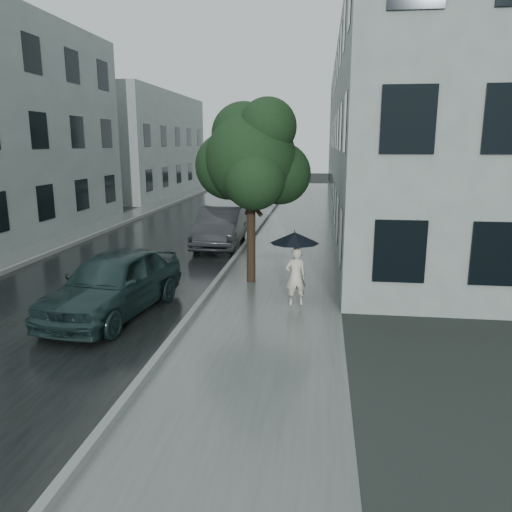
# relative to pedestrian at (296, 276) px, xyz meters

# --- Properties ---
(ground) EXTENTS (120.00, 120.00, 0.00)m
(ground) POSITION_rel_pedestrian_xyz_m (-0.84, -2.00, -0.77)
(ground) COLOR black
(ground) RESTS_ON ground
(sidewalk) EXTENTS (3.50, 60.00, 0.01)m
(sidewalk) POSITION_rel_pedestrian_xyz_m (-0.59, 10.00, -0.76)
(sidewalk) COLOR slate
(sidewalk) RESTS_ON ground
(kerb_near) EXTENTS (0.15, 60.00, 0.15)m
(kerb_near) POSITION_rel_pedestrian_xyz_m (-2.41, 10.00, -0.69)
(kerb_near) COLOR slate
(kerb_near) RESTS_ON ground
(asphalt_road) EXTENTS (6.85, 60.00, 0.00)m
(asphalt_road) POSITION_rel_pedestrian_xyz_m (-5.91, 10.00, -0.76)
(asphalt_road) COLOR black
(asphalt_road) RESTS_ON ground
(kerb_far) EXTENTS (0.15, 60.00, 0.15)m
(kerb_far) POSITION_rel_pedestrian_xyz_m (-9.41, 10.00, -0.69)
(kerb_far) COLOR slate
(kerb_far) RESTS_ON ground
(sidewalk_far) EXTENTS (1.70, 60.00, 0.01)m
(sidewalk_far) POSITION_rel_pedestrian_xyz_m (-10.34, 10.00, -0.76)
(sidewalk_far) COLOR #4C5451
(sidewalk_far) RESTS_ON ground
(building_near) EXTENTS (7.02, 36.00, 9.00)m
(building_near) POSITION_rel_pedestrian_xyz_m (4.63, 17.50, 3.73)
(building_near) COLOR #929F99
(building_near) RESTS_ON ground
(building_far_b) EXTENTS (7.02, 18.00, 8.00)m
(building_far_b) POSITION_rel_pedestrian_xyz_m (-14.61, 28.00, 3.23)
(building_far_b) COLOR #929F99
(building_far_b) RESTS_ON ground
(pedestrian) EXTENTS (0.64, 0.53, 1.51)m
(pedestrian) POSITION_rel_pedestrian_xyz_m (0.00, 0.00, 0.00)
(pedestrian) COLOR silver
(pedestrian) RESTS_ON sidewalk
(umbrella) EXTENTS (1.54, 1.54, 1.02)m
(umbrella) POSITION_rel_pedestrian_xyz_m (-0.04, 0.01, 1.00)
(umbrella) COLOR black
(umbrella) RESTS_ON ground
(street_tree) EXTENTS (3.43, 3.12, 5.34)m
(street_tree) POSITION_rel_pedestrian_xyz_m (-1.44, 2.16, 2.90)
(street_tree) COLOR #332619
(street_tree) RESTS_ON ground
(lamp_post) EXTENTS (0.84, 0.39, 5.06)m
(lamp_post) POSITION_rel_pedestrian_xyz_m (-2.44, 7.75, 2.13)
(lamp_post) COLOR black
(lamp_post) RESTS_ON ground
(car_near) EXTENTS (2.47, 4.82, 1.57)m
(car_near) POSITION_rel_pedestrian_xyz_m (-4.34, -1.25, 0.02)
(car_near) COLOR #1C2F2F
(car_near) RESTS_ON ground
(car_far) EXTENTS (1.77, 4.74, 1.55)m
(car_far) POSITION_rel_pedestrian_xyz_m (-3.44, 7.30, 0.01)
(car_far) COLOR #26282C
(car_far) RESTS_ON ground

